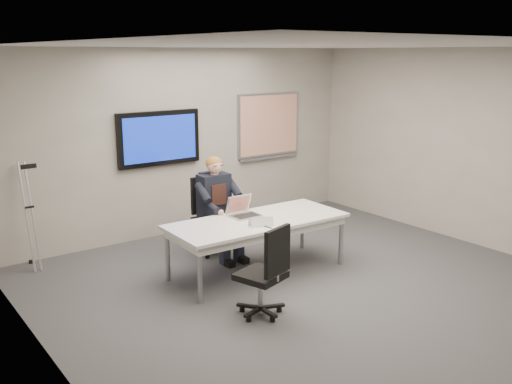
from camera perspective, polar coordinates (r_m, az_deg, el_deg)
floor at (r=6.84m, az=6.16°, el=-9.77°), size 6.00×6.00×0.02m
ceiling at (r=6.28m, az=6.83°, el=14.37°), size 6.00×6.00×0.02m
wall_back at (r=8.82m, az=-6.88°, el=5.03°), size 6.00×0.02×2.80m
wall_left at (r=4.95m, az=-20.03°, el=-2.59°), size 0.02×6.00×2.80m
wall_right at (r=8.71m, az=21.20°, el=4.09°), size 0.02×6.00×2.80m
conference_table at (r=7.14m, az=0.16°, el=-3.36°), size 2.29×1.00×0.70m
tv_display at (r=8.52m, az=-9.66°, el=5.32°), size 1.30×0.09×0.80m
whiteboard at (r=9.62m, az=1.28°, el=6.64°), size 1.25×0.08×1.10m
office_chair_far at (r=7.97m, az=-4.45°, el=-3.75°), size 0.52×0.52×1.06m
office_chair_near at (r=6.09m, az=0.81°, el=-9.56°), size 0.60×0.60×1.01m
seated_person at (r=7.70m, az=-3.48°, el=-2.62°), size 0.43×0.73×1.38m
crutch at (r=7.82m, az=-21.71°, el=-2.10°), size 0.34×0.82×1.50m
laptop at (r=7.26m, az=-1.32°, el=-1.90°), size 0.37×0.34×0.26m
name_tent at (r=6.83m, az=0.49°, el=-2.97°), size 0.29×0.16×0.11m
pen at (r=6.79m, az=1.12°, el=-3.51°), size 0.04×0.15×0.01m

